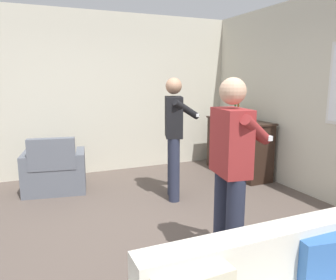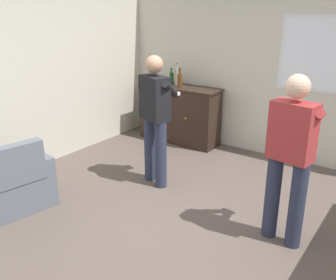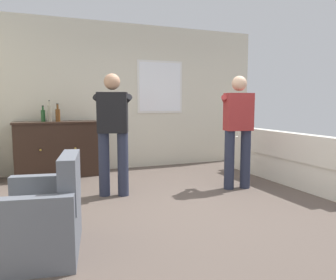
# 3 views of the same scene
# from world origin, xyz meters

# --- Properties ---
(ground) EXTENTS (10.40, 10.40, 0.00)m
(ground) POSITION_xyz_m (0.00, 0.00, 0.00)
(ground) COLOR brown
(wall_back_with_window) EXTENTS (5.20, 0.15, 2.80)m
(wall_back_with_window) POSITION_xyz_m (0.01, 2.66, 1.41)
(wall_back_with_window) COLOR beige
(wall_back_with_window) RESTS_ON ground
(wall_side_left) EXTENTS (0.12, 5.20, 2.80)m
(wall_side_left) POSITION_xyz_m (-2.66, 0.00, 1.40)
(wall_side_left) COLOR beige
(wall_side_left) RESTS_ON ground
(armchair) EXTENTS (0.78, 0.98, 0.85)m
(armchair) POSITION_xyz_m (-1.79, -0.76, 0.29)
(armchair) COLOR slate
(armchair) RESTS_ON ground
(sideboard_cabinet) EXTENTS (1.42, 0.49, 0.97)m
(sideboard_cabinet) POSITION_xyz_m (-1.51, 2.30, 0.49)
(sideboard_cabinet) COLOR black
(sideboard_cabinet) RESTS_ON ground
(bottle_wine_green) EXTENTS (0.06, 0.06, 0.37)m
(bottle_wine_green) POSITION_xyz_m (-1.61, 2.35, 1.11)
(bottle_wine_green) COLOR gray
(bottle_wine_green) RESTS_ON sideboard_cabinet
(bottle_liquor_amber) EXTENTS (0.07, 0.07, 0.28)m
(bottle_liquor_amber) POSITION_xyz_m (-1.72, 2.36, 1.08)
(bottle_liquor_amber) COLOR #1E4C23
(bottle_liquor_amber) RESTS_ON sideboard_cabinet
(bottle_spirits_clear) EXTENTS (0.08, 0.08, 0.31)m
(bottle_spirits_clear) POSITION_xyz_m (-1.48, 2.26, 1.09)
(bottle_spirits_clear) COLOR #593314
(bottle_spirits_clear) RESTS_ON sideboard_cabinet
(person_standing_left) EXTENTS (0.52, 0.52, 1.68)m
(person_standing_left) POSITION_xyz_m (-0.85, 0.77, 0.94)
(person_standing_left) COLOR #282D42
(person_standing_left) RESTS_ON ground
(person_standing_right) EXTENTS (0.55, 0.50, 1.68)m
(person_standing_right) POSITION_xyz_m (0.96, 0.47, 0.94)
(person_standing_right) COLOR #282D42
(person_standing_right) RESTS_ON ground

